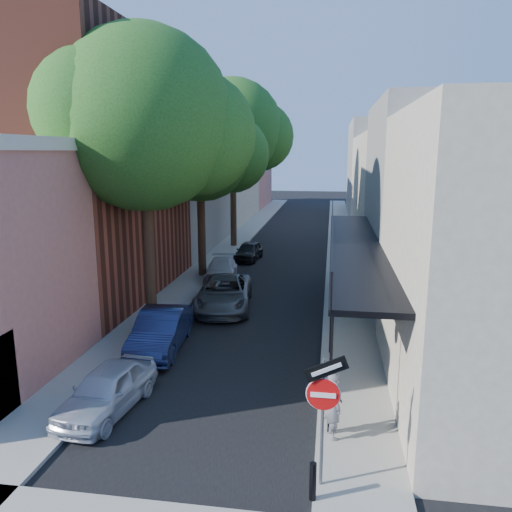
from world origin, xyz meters
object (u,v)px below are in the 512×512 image
at_px(sign_post, 323,400).
at_px(parked_car_a, 107,390).
at_px(oak_far, 240,131).
at_px(bollard, 313,481).
at_px(parked_car_e, 249,251).
at_px(pedestrian, 334,405).
at_px(parked_car_d, 221,270).
at_px(oak_mid, 208,148).
at_px(parked_car_b, 161,331).
at_px(parked_car_c, 224,293).
at_px(oak_near, 157,124).

bearing_deg(sign_post, parked_car_a, 157.69).
bearing_deg(oak_far, bollard, -76.65).
relative_size(parked_car_e, pedestrian, 2.09).
relative_size(sign_post, bollard, 3.74).
bearing_deg(sign_post, bollard, -108.56).
bearing_deg(oak_far, sign_post, -76.09).
bearing_deg(parked_car_d, bollard, -79.02).
height_order(oak_mid, parked_car_b, oak_mid).
bearing_deg(oak_far, parked_car_a, -88.19).
distance_m(parked_car_b, parked_car_d, 9.77).
distance_m(oak_mid, parked_car_a, 16.25).
xyz_separation_m(oak_far, parked_car_c, (1.95, -14.65, -7.55)).
distance_m(oak_mid, pedestrian, 17.93).
distance_m(oak_far, parked_car_d, 12.52).
distance_m(oak_near, oak_far, 17.01).
relative_size(parked_car_c, pedestrian, 3.07).
height_order(oak_near, oak_mid, oak_near).
xyz_separation_m(bollard, parked_car_a, (-5.60, 2.83, 0.10)).
distance_m(sign_post, parked_car_c, 12.58).
xyz_separation_m(oak_far, parked_car_b, (0.75, -19.62, -7.56)).
bearing_deg(bollard, oak_far, 103.35).
distance_m(sign_post, oak_mid, 19.14).
height_order(parked_car_d, pedestrian, pedestrian).
xyz_separation_m(parked_car_c, parked_car_e, (-0.58, 10.11, -0.12)).
relative_size(oak_far, parked_car_c, 2.35).
height_order(oak_far, parked_car_d, oak_far).
height_order(bollard, pedestrian, pedestrian).
distance_m(parked_car_d, pedestrian, 15.80).
bearing_deg(bollard, oak_near, 123.12).
bearing_deg(oak_near, parked_car_d, 83.88).
height_order(sign_post, oak_near, oak_near).
bearing_deg(sign_post, parked_car_b, 130.76).
xyz_separation_m(oak_far, parked_car_d, (0.75, -9.85, -7.69)).
relative_size(bollard, pedestrian, 0.48).
xyz_separation_m(oak_near, oak_mid, (-0.05, 7.97, -0.82)).
relative_size(oak_far, pedestrian, 7.21).
relative_size(sign_post, pedestrian, 1.81).
bearing_deg(bollard, parked_car_e, 102.63).
bearing_deg(oak_mid, bollard, -70.10).
bearing_deg(oak_far, parked_car_e, -73.15).
bearing_deg(parked_car_a, sign_post, -15.55).
bearing_deg(parked_car_e, sign_post, -72.25).
relative_size(oak_far, parked_car_b, 2.79).
xyz_separation_m(bollard, parked_car_b, (-5.60, 7.15, 0.18)).
relative_size(oak_far, parked_car_a, 3.28).
xyz_separation_m(parked_car_b, parked_car_e, (0.62, 15.08, -0.12)).
bearing_deg(parked_car_e, parked_car_c, -82.25).
relative_size(bollard, parked_car_c, 0.16).
distance_m(parked_car_a, parked_car_c, 9.36).
bearing_deg(parked_car_a, oak_mid, 99.90).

